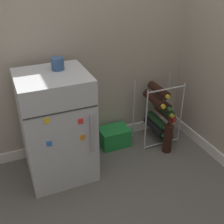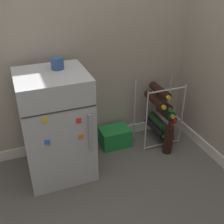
{
  "view_description": "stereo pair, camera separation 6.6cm",
  "coord_description": "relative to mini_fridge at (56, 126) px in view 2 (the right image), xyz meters",
  "views": [
    {
      "loc": [
        -0.77,
        -1.41,
        1.51
      ],
      "look_at": [
        -0.0,
        0.4,
        0.41
      ],
      "focal_mm": 45.0,
      "sensor_mm": 36.0,
      "label": 1
    },
    {
      "loc": [
        -0.71,
        -1.43,
        1.51
      ],
      "look_at": [
        -0.0,
        0.4,
        0.41
      ],
      "focal_mm": 45.0,
      "sensor_mm": 36.0,
      "label": 2
    }
  ],
  "objects": [
    {
      "name": "ground_plane",
      "position": [
        0.46,
        -0.36,
        -0.41
      ],
      "size": [
        14.0,
        14.0,
        0.0
      ],
      "primitive_type": "plane",
      "color": "#56544F"
    },
    {
      "name": "mini_fridge",
      "position": [
        0.0,
        0.0,
        0.0
      ],
      "size": [
        0.49,
        0.48,
        0.83
      ],
      "color": "#B7BABF",
      "rests_on": "ground_plane"
    },
    {
      "name": "wine_rack",
      "position": [
        0.94,
        0.09,
        -0.13
      ],
      "size": [
        0.37,
        0.32,
        0.58
      ],
      "color": "#B2B2B7",
      "rests_on": "ground_plane"
    },
    {
      "name": "soda_box",
      "position": [
        0.53,
        0.16,
        -0.33
      ],
      "size": [
        0.26,
        0.19,
        0.17
      ],
      "color": "#1E7F38",
      "rests_on": "ground_plane"
    },
    {
      "name": "fridge_top_cup",
      "position": [
        0.06,
        0.07,
        0.46
      ],
      "size": [
        0.09,
        0.09,
        0.08
      ],
      "color": "#335184",
      "rests_on": "mini_fridge"
    },
    {
      "name": "loose_bottle_floor",
      "position": [
        0.92,
        -0.11,
        -0.28
      ],
      "size": [
        0.08,
        0.08,
        0.3
      ],
      "color": "black",
      "rests_on": "ground_plane"
    }
  ]
}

